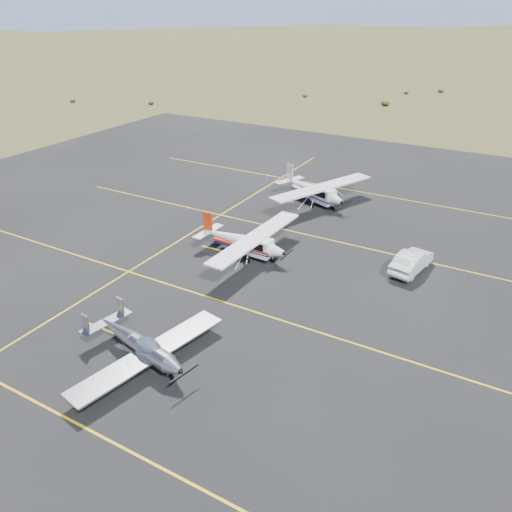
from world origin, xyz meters
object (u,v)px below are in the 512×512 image
Objects in this scene: aircraft_low_wing at (141,346)px; sedan at (411,261)px; aircraft_cessna at (244,240)px; aircraft_plain at (314,189)px.

aircraft_low_wing is 18.21m from sedan.
aircraft_cessna is 11.64m from aircraft_plain.
aircraft_cessna reaches higher than sedan.
aircraft_low_wing is 2.11× the size of sedan.
aircraft_plain reaches higher than sedan.
aircraft_low_wing reaches higher than sedan.
aircraft_plain is at bearing 91.84° from aircraft_cessna.
sedan is at bearing 20.43° from aircraft_cessna.
aircraft_cessna is 2.40× the size of sedan.
sedan is (10.55, -8.17, -0.50)m from aircraft_plain.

